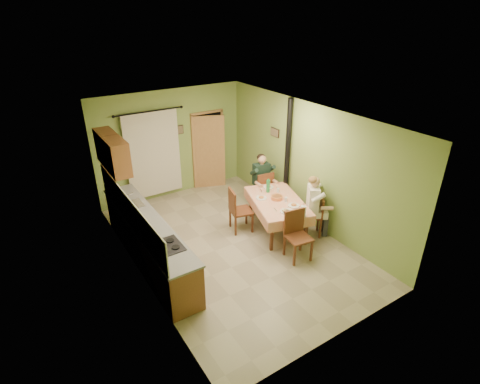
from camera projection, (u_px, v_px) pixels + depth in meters
floor at (233, 244)px, 8.07m from camera, size 4.00×6.00×0.01m
room_shell at (232, 166)px, 7.26m from camera, size 4.04×6.04×2.82m
kitchen_run at (148, 241)px, 7.33m from camera, size 0.64×3.64×1.56m
upper_cabinets at (112, 152)px, 7.60m from camera, size 0.35×1.40×0.70m
curtain at (153, 154)px, 9.42m from camera, size 1.70×0.07×2.22m
doorway at (209, 150)px, 10.29m from camera, size 0.96×0.36×2.15m
dining_table at (277, 215)px, 8.44m from camera, size 1.51×1.97×0.76m
tableware at (280, 200)px, 8.17m from camera, size 0.72×1.65×0.33m
chair_far at (262, 197)px, 9.43m from camera, size 0.49×0.49×1.00m
chair_near at (297, 245)px, 7.52m from camera, size 0.51×0.51×1.02m
chair_right at (313, 223)px, 8.31m from camera, size 0.52×0.52×0.93m
chair_left at (240, 218)px, 8.48m from camera, size 0.55×0.55×1.02m
man_far at (262, 176)px, 9.18m from camera, size 0.61×0.50×1.39m
man_right at (314, 199)px, 8.04m from camera, size 0.64×0.65×1.39m
stove_flue at (286, 172)px, 8.99m from camera, size 0.24×0.24×2.80m
picture_back at (180, 130)px, 9.65m from camera, size 0.19×0.03×0.23m
picture_right at (275, 132)px, 9.11m from camera, size 0.03×0.31×0.21m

